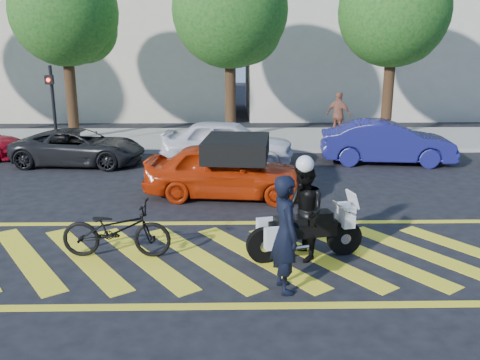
{
  "coord_description": "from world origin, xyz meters",
  "views": [
    {
      "loc": [
        -0.01,
        -9.02,
        3.96
      ],
      "look_at": [
        0.2,
        1.77,
        1.05
      ],
      "focal_mm": 38.0,
      "sensor_mm": 36.0,
      "label": 1
    }
  ],
  "objects_px": {
    "bicycle": "(116,230)",
    "police_motorcycle": "(304,231)",
    "parked_mid_right": "(228,142)",
    "officer_moto": "(303,212)",
    "officer_bike": "(286,234)",
    "parked_mid_left": "(79,147)",
    "parked_right": "(387,142)",
    "red_convertible": "(225,170)"
  },
  "relations": [
    {
      "from": "parked_mid_right",
      "to": "parked_right",
      "type": "xyz_separation_m",
      "value": [
        5.4,
        -0.0,
        -0.03
      ]
    },
    {
      "from": "police_motorcycle",
      "to": "parked_mid_left",
      "type": "relative_size",
      "value": 0.52
    },
    {
      "from": "parked_mid_right",
      "to": "red_convertible",
      "type": "bearing_deg",
      "value": -174.3
    },
    {
      "from": "officer_bike",
      "to": "parked_right",
      "type": "height_order",
      "value": "officer_bike"
    },
    {
      "from": "red_convertible",
      "to": "parked_mid_right",
      "type": "distance_m",
      "value": 3.82
    },
    {
      "from": "bicycle",
      "to": "parked_mid_right",
      "type": "bearing_deg",
      "value": -13.11
    },
    {
      "from": "officer_bike",
      "to": "officer_moto",
      "type": "distance_m",
      "value": 1.35
    },
    {
      "from": "officer_bike",
      "to": "officer_moto",
      "type": "xyz_separation_m",
      "value": [
        0.47,
        1.27,
        -0.06
      ]
    },
    {
      "from": "officer_moto",
      "to": "parked_mid_right",
      "type": "bearing_deg",
      "value": 177.98
    },
    {
      "from": "officer_moto",
      "to": "parked_right",
      "type": "height_order",
      "value": "officer_moto"
    },
    {
      "from": "parked_mid_right",
      "to": "officer_moto",
      "type": "bearing_deg",
      "value": -163.25
    },
    {
      "from": "bicycle",
      "to": "police_motorcycle",
      "type": "height_order",
      "value": "bicycle"
    },
    {
      "from": "bicycle",
      "to": "parked_mid_right",
      "type": "height_order",
      "value": "parked_mid_right"
    },
    {
      "from": "police_motorcycle",
      "to": "parked_mid_right",
      "type": "height_order",
      "value": "parked_mid_right"
    },
    {
      "from": "red_convertible",
      "to": "parked_mid_right",
      "type": "relative_size",
      "value": 0.96
    },
    {
      "from": "officer_moto",
      "to": "officer_bike",
      "type": "bearing_deg",
      "value": -32.66
    },
    {
      "from": "parked_mid_right",
      "to": "police_motorcycle",
      "type": "bearing_deg",
      "value": -163.15
    },
    {
      "from": "officer_moto",
      "to": "parked_mid_left",
      "type": "height_order",
      "value": "officer_moto"
    },
    {
      "from": "police_motorcycle",
      "to": "parked_right",
      "type": "height_order",
      "value": "parked_right"
    },
    {
      "from": "bicycle",
      "to": "parked_mid_left",
      "type": "height_order",
      "value": "parked_mid_left"
    },
    {
      "from": "red_convertible",
      "to": "parked_mid_left",
      "type": "distance_m",
      "value": 6.24
    },
    {
      "from": "bicycle",
      "to": "officer_moto",
      "type": "height_order",
      "value": "officer_moto"
    },
    {
      "from": "police_motorcycle",
      "to": "officer_moto",
      "type": "relative_size",
      "value": 1.22
    },
    {
      "from": "bicycle",
      "to": "officer_bike",
      "type": "bearing_deg",
      "value": -112.94
    },
    {
      "from": "parked_mid_left",
      "to": "parked_right",
      "type": "relative_size",
      "value": 0.98
    },
    {
      "from": "bicycle",
      "to": "parked_mid_left",
      "type": "xyz_separation_m",
      "value": [
        -2.9,
        7.72,
        0.06
      ]
    },
    {
      "from": "officer_bike",
      "to": "parked_mid_left",
      "type": "bearing_deg",
      "value": 21.16
    },
    {
      "from": "police_motorcycle",
      "to": "parked_right",
      "type": "distance_m",
      "value": 8.82
    },
    {
      "from": "bicycle",
      "to": "officer_moto",
      "type": "xyz_separation_m",
      "value": [
        3.53,
        -0.16,
        0.38
      ]
    },
    {
      "from": "parked_right",
      "to": "officer_bike",
      "type": "bearing_deg",
      "value": 160.48
    },
    {
      "from": "parked_mid_left",
      "to": "officer_bike",
      "type": "bearing_deg",
      "value": -141.77
    },
    {
      "from": "parked_mid_left",
      "to": "police_motorcycle",
      "type": "bearing_deg",
      "value": -135.62
    },
    {
      "from": "parked_mid_left",
      "to": "parked_right",
      "type": "distance_m",
      "value": 10.38
    },
    {
      "from": "parked_mid_left",
      "to": "red_convertible",
      "type": "bearing_deg",
      "value": -122.56
    },
    {
      "from": "officer_bike",
      "to": "parked_mid_left",
      "type": "xyz_separation_m",
      "value": [
        -5.96,
        9.14,
        -0.38
      ]
    },
    {
      "from": "officer_bike",
      "to": "police_motorcycle",
      "type": "bearing_deg",
      "value": -32.94
    },
    {
      "from": "officer_moto",
      "to": "parked_mid_right",
      "type": "distance_m",
      "value": 8.01
    },
    {
      "from": "parked_mid_left",
      "to": "officer_moto",
      "type": "bearing_deg",
      "value": -135.66
    },
    {
      "from": "police_motorcycle",
      "to": "parked_mid_right",
      "type": "distance_m",
      "value": 8.02
    },
    {
      "from": "parked_right",
      "to": "police_motorcycle",
      "type": "bearing_deg",
      "value": 159.75
    },
    {
      "from": "police_motorcycle",
      "to": "parked_mid_right",
      "type": "xyz_separation_m",
      "value": [
        -1.46,
        7.89,
        0.21
      ]
    },
    {
      "from": "parked_mid_left",
      "to": "bicycle",
      "type": "bearing_deg",
      "value": -154.28
    }
  ]
}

